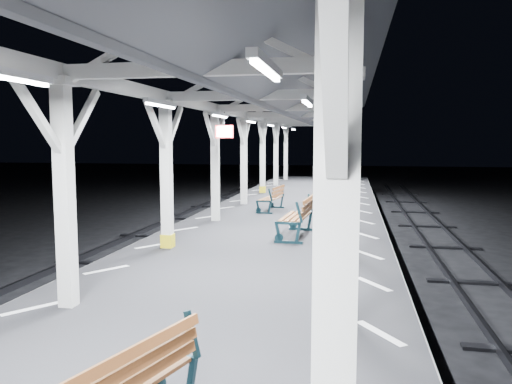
% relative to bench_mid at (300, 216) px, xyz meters
% --- Properties ---
extents(ground, '(120.00, 120.00, 0.00)m').
position_rel_bench_mid_xyz_m(ground, '(-0.78, -3.94, -1.54)').
color(ground, black).
rests_on(ground, ground).
extents(platform, '(6.00, 50.00, 1.00)m').
position_rel_bench_mid_xyz_m(platform, '(-0.78, -3.94, -1.04)').
color(platform, black).
rests_on(platform, ground).
extents(hazard_stripes_left, '(1.00, 48.00, 0.01)m').
position_rel_bench_mid_xyz_m(hazard_stripes_left, '(-3.23, -3.94, -0.54)').
color(hazard_stripes_left, silver).
rests_on(hazard_stripes_left, platform).
extents(hazard_stripes_right, '(1.00, 48.00, 0.01)m').
position_rel_bench_mid_xyz_m(hazard_stripes_right, '(1.67, -3.94, -0.54)').
color(hazard_stripes_right, silver).
rests_on(hazard_stripes_right, platform).
extents(canopy, '(5.40, 49.00, 4.65)m').
position_rel_bench_mid_xyz_m(canopy, '(-0.78, -3.96, 3.02)').
color(canopy, beige).
rests_on(canopy, platform).
extents(bench_mid, '(0.83, 1.92, 1.02)m').
position_rel_bench_mid_xyz_m(bench_mid, '(0.00, 0.00, 0.00)').
color(bench_mid, '#0F262E').
rests_on(bench_mid, platform).
extents(bench_far, '(0.78, 1.65, 0.87)m').
position_rel_bench_mid_xyz_m(bench_far, '(-1.39, 4.48, -0.08)').
color(bench_far, '#0F262E').
rests_on(bench_far, platform).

